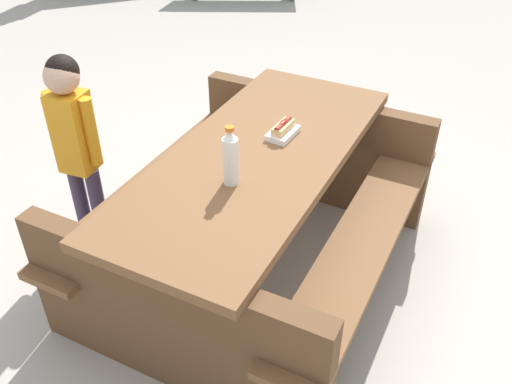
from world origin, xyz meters
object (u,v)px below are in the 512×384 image
picnic_table (256,205)px  hotdog_tray (283,130)px  soda_bottle (230,157)px  child_in_coat (74,133)px

picnic_table → hotdog_tray: size_ratio=10.47×
soda_bottle → child_in_coat: 0.96m
hotdog_tray → soda_bottle: bearing=-176.0°
picnic_table → child_in_coat: bearing=110.4°
soda_bottle → picnic_table: bearing=10.6°
hotdog_tray → picnic_table: bearing=175.7°
soda_bottle → child_in_coat: bearing=94.6°
soda_bottle → child_in_coat: child_in_coat is taller
picnic_table → soda_bottle: bearing=-169.4°
soda_bottle → child_in_coat: size_ratio=0.24×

